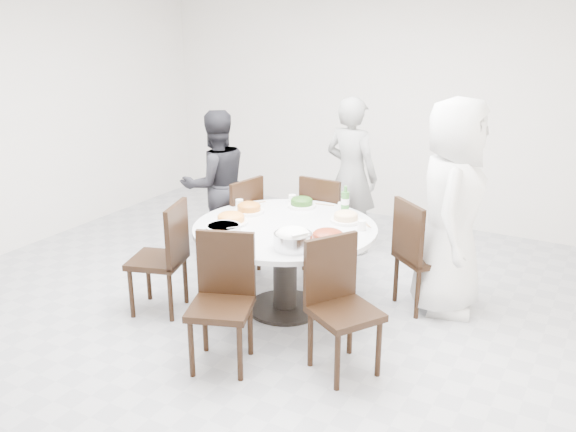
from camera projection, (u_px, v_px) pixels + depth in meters
The scene contains 22 objects.
floor at pixel (255, 314), 5.10m from camera, with size 6.00×6.00×0.01m, color #A6A7AB.
wall_back at pixel (389, 102), 7.14m from camera, with size 6.00×0.01×2.80m, color white.
dining_table at pixel (285, 268), 5.07m from camera, with size 1.50×1.50×0.75m, color silver.
chair_ne at pixel (426, 255), 5.09m from camera, with size 0.42×0.42×0.95m, color black.
chair_n at pixel (328, 222), 5.88m from camera, with size 0.42×0.42×0.95m, color black.
chair_nw at pixel (233, 225), 5.80m from camera, with size 0.42×0.42×0.95m, color black.
chair_sw at pixel (157, 258), 5.03m from camera, with size 0.42×0.42×0.95m, color black.
chair_s at pixel (220, 305), 4.22m from camera, with size 0.42×0.42×0.95m, color black.
chair_se at pixel (345, 310), 4.15m from camera, with size 0.42×0.42×0.95m, color black.
diner_right at pixel (452, 208), 4.93m from camera, with size 0.88×0.57×1.79m, color silver.
diner_middle at pixel (351, 176), 6.23m from camera, with size 0.59×0.39×1.62m, color black.
diner_left at pixel (216, 184), 6.15m from camera, with size 0.73×0.57×1.50m, color black.
dish_greens at pixel (302, 204), 5.42m from camera, with size 0.25×0.25×0.07m, color white.
dish_pale at pixel (346, 218), 5.04m from camera, with size 0.26×0.26×0.07m, color white.
dish_orange at pixel (249, 209), 5.27m from camera, with size 0.26×0.26×0.07m, color white.
dish_redbrown at pixel (328, 237), 4.59m from camera, with size 0.30×0.30×0.08m, color white.
dish_tofu at pixel (231, 219), 5.00m from camera, with size 0.29×0.29×0.07m, color white.
rice_bowl at pixel (293, 241), 4.46m from camera, with size 0.28×0.28×0.12m, color silver.
soup_bowl at pixel (223, 230), 4.73m from camera, with size 0.28×0.28×0.08m, color white.
beverage_bottle at pixel (345, 199), 5.24m from camera, with size 0.07×0.07×0.24m, color #31702C.
tea_cups at pixel (319, 200), 5.50m from camera, with size 0.07×0.07×0.08m, color white.
chopsticks at pixel (318, 204), 5.49m from camera, with size 0.24×0.04×0.01m, color tan, non-canonical shape.
Camera 1 is at (2.47, -3.86, 2.40)m, focal length 38.00 mm.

